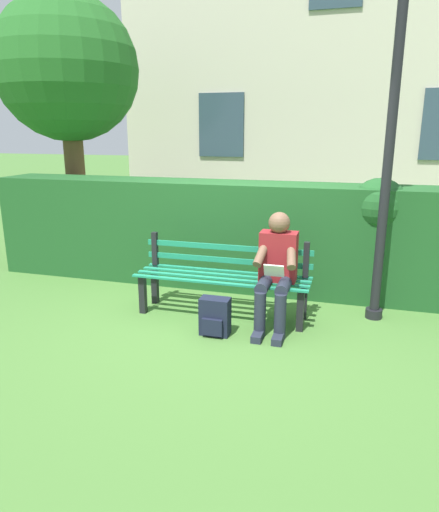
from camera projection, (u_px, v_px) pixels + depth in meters
name	position (u px, v px, depth m)	size (l,w,h in m)	color
ground	(222.00, 315.00, 5.12)	(60.00, 60.00, 0.00)	#477533
park_bench	(224.00, 277.00, 5.07)	(1.91, 0.49, 0.85)	black
person_seated	(276.00, 268.00, 4.70)	(0.44, 0.73, 1.19)	maroon
hedge_backdrop	(225.00, 232.00, 6.00)	(6.29, 0.78, 1.47)	#1E5123
tree	(64.00, 74.00, 7.04)	(2.26, 2.15, 3.96)	brown
building_facade	(338.00, 44.00, 9.52)	(8.14, 3.28, 7.42)	beige
backpack	(215.00, 317.00, 4.60)	(0.30, 0.24, 0.38)	#191E33
lamp_post	(392.00, 119.00, 4.51)	(0.26, 0.26, 3.48)	black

